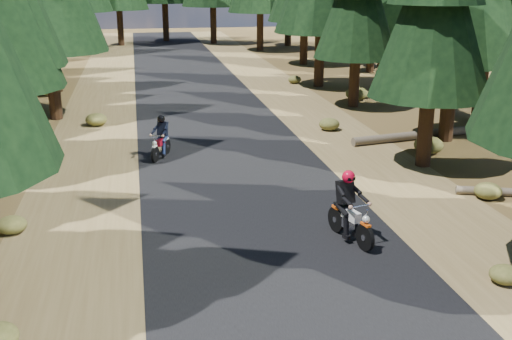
# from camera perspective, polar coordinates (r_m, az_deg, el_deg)

# --- Properties ---
(ground) EXTENTS (120.00, 120.00, 0.00)m
(ground) POSITION_cam_1_polar(r_m,az_deg,el_deg) (15.56, 1.02, -5.48)
(ground) COLOR #4B3A1B
(ground) RESTS_ON ground
(road) EXTENTS (6.00, 100.00, 0.01)m
(road) POSITION_cam_1_polar(r_m,az_deg,el_deg) (20.19, -1.83, -0.09)
(road) COLOR black
(road) RESTS_ON ground
(shoulder_l) EXTENTS (3.20, 100.00, 0.01)m
(shoulder_l) POSITION_cam_1_polar(r_m,az_deg,el_deg) (20.04, -14.94, -0.81)
(shoulder_l) COLOR brown
(shoulder_l) RESTS_ON ground
(shoulder_r) EXTENTS (3.20, 100.00, 0.01)m
(shoulder_r) POSITION_cam_1_polar(r_m,az_deg,el_deg) (21.34, 10.46, 0.58)
(shoulder_r) COLOR brown
(shoulder_r) RESTS_ON ground
(log_near) EXTENTS (6.11, 1.49, 0.32)m
(log_near) POSITION_cam_1_polar(r_m,az_deg,el_deg) (24.97, 14.78, 3.08)
(log_near) COLOR #4C4233
(log_near) RESTS_ON ground
(understory_shrubs) EXTENTS (15.90, 32.13, 0.65)m
(understory_shrubs) POSITION_cam_1_polar(r_m,az_deg,el_deg) (23.16, 0.34, 2.86)
(understory_shrubs) COLOR #474C1E
(understory_shrubs) RESTS_ON ground
(rider_lead) EXTENTS (1.00, 1.95, 1.67)m
(rider_lead) POSITION_cam_1_polar(r_m,az_deg,el_deg) (14.97, 8.40, -4.29)
(rider_lead) COLOR silver
(rider_lead) RESTS_ON road
(rider_follow) EXTENTS (1.10, 1.67, 1.44)m
(rider_follow) POSITION_cam_1_polar(r_m,az_deg,el_deg) (21.70, -8.47, 2.28)
(rider_follow) COLOR maroon
(rider_follow) RESTS_ON road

